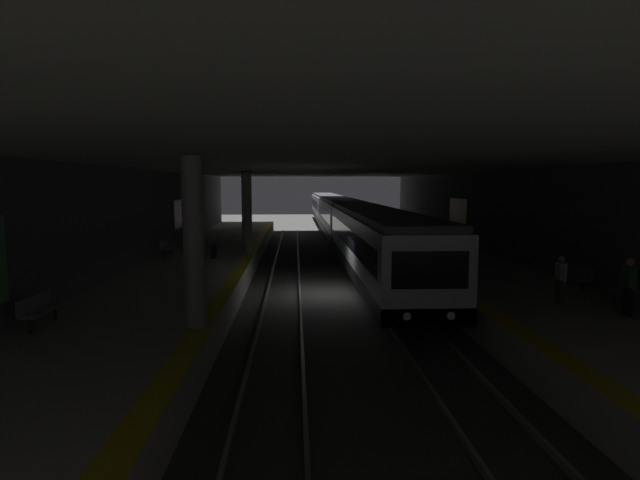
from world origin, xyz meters
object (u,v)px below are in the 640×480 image
(bench_right_mid, at_px, (39,308))
(pillar_near, at_px, (194,243))
(person_waiting_near, at_px, (201,235))
(person_boarding, at_px, (414,226))
(pillar_far, at_px, (247,212))
(suitcase_rolling, at_px, (214,252))
(person_walking_mid, at_px, (628,284))
(backpack_on_floor, at_px, (447,256))
(bench_left_near, at_px, (632,293))
(person_standing_far, at_px, (561,278))
(bench_right_far, at_px, (166,247))
(bench_left_mid, at_px, (575,275))
(metro_train, at_px, (339,217))

(bench_right_mid, bearing_deg, pillar_near, -93.04)
(person_waiting_near, relative_size, person_boarding, 1.01)
(pillar_far, bearing_deg, suitcase_rolling, 142.42)
(pillar_near, bearing_deg, suitcase_rolling, 6.86)
(pillar_near, relative_size, bench_right_mid, 2.68)
(person_walking_mid, xyz_separation_m, backpack_on_floor, (11.11, 1.96, -0.73))
(bench_left_near, bearing_deg, backpack_on_floor, 13.50)
(person_standing_far, bearing_deg, bench_right_far, 53.36)
(pillar_far, height_order, person_boarding, pillar_far)
(bench_right_far, height_order, person_waiting_near, person_waiting_near)
(bench_left_near, relative_size, bench_left_mid, 1.00)
(bench_right_far, relative_size, person_standing_far, 1.11)
(pillar_near, bearing_deg, person_standing_far, -79.00)
(bench_right_mid, bearing_deg, bench_left_near, -86.72)
(bench_left_near, height_order, bench_left_mid, same)
(bench_left_near, bearing_deg, bench_right_far, 54.02)
(pillar_far, xyz_separation_m, bench_right_far, (-1.22, 4.18, -1.75))
(bench_left_mid, xyz_separation_m, person_walking_mid, (-3.77, 0.55, 0.40))
(person_waiting_near, bearing_deg, backpack_on_floor, -107.57)
(metro_train, height_order, person_standing_far, metro_train)
(metro_train, bearing_deg, backpack_on_floor, -168.80)
(bench_right_mid, height_order, bench_right_far, same)
(bench_right_far, distance_m, backpack_on_floor, 14.68)
(pillar_far, relative_size, person_standing_far, 2.97)
(backpack_on_floor, bearing_deg, person_walking_mid, -169.97)
(metro_train, xyz_separation_m, bench_right_far, (-17.38, 10.73, -0.45))
(pillar_far, xyz_separation_m, backpack_on_floor, (-3.13, -10.37, -2.08))
(person_boarding, bearing_deg, person_waiting_near, 113.20)
(bench_right_mid, bearing_deg, person_boarding, -35.31)
(person_boarding, height_order, suitcase_rolling, person_boarding)
(suitcase_rolling, bearing_deg, backpack_on_floor, -95.42)
(pillar_near, height_order, bench_left_mid, pillar_near)
(pillar_near, bearing_deg, pillar_far, 0.00)
(pillar_near, bearing_deg, metro_train, -11.94)
(bench_right_far, bearing_deg, bench_left_mid, -118.46)
(bench_right_far, bearing_deg, person_walking_mid, -128.24)
(pillar_far, distance_m, person_standing_far, 16.94)
(pillar_far, relative_size, person_waiting_near, 2.77)
(bench_left_near, height_order, person_walking_mid, person_walking_mid)
(person_walking_mid, bearing_deg, person_standing_far, 35.99)
(metro_train, relative_size, person_walking_mid, 35.48)
(bench_right_mid, xyz_separation_m, person_boarding, (21.53, -15.25, 0.36))
(person_waiting_near, bearing_deg, bench_right_far, 147.30)
(pillar_far, bearing_deg, person_boarding, -57.91)
(bench_left_near, height_order, suitcase_rolling, suitcase_rolling)
(bench_left_near, bearing_deg, person_waiting_near, 46.89)
(bench_left_near, xyz_separation_m, bench_right_far, (12.39, 17.07, 0.00))
(person_standing_far, bearing_deg, backpack_on_floor, 4.84)
(metro_train, bearing_deg, person_boarding, -153.90)
(bench_right_far, distance_m, person_boarding, 17.30)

